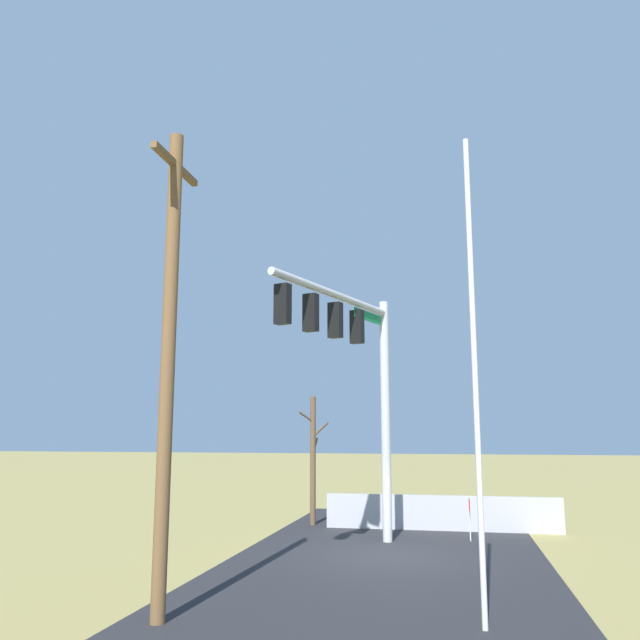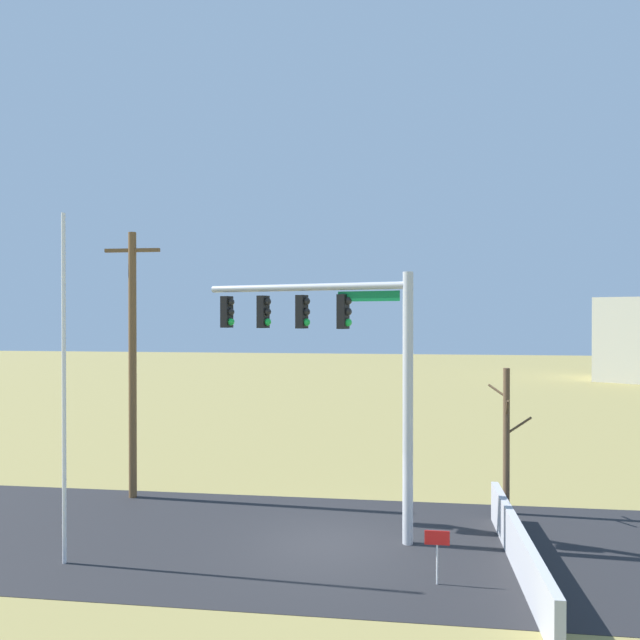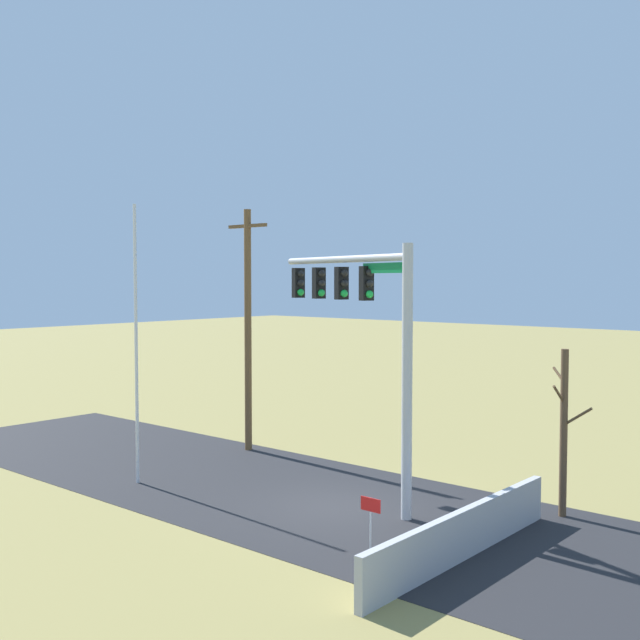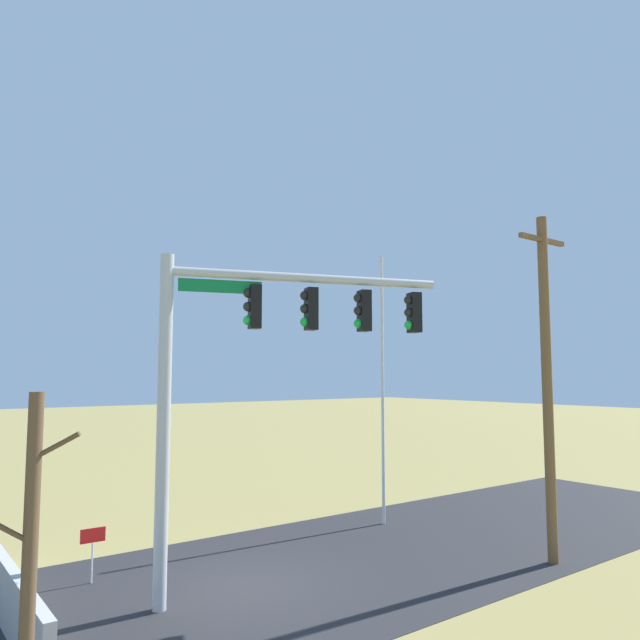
% 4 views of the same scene
% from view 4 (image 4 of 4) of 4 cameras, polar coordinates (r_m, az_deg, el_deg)
% --- Properties ---
extents(ground_plane, '(160.00, 160.00, 0.00)m').
position_cam_4_polar(ground_plane, '(14.69, -7.09, -23.89)').
color(ground_plane, olive).
extents(road_surface, '(28.00, 8.00, 0.01)m').
position_cam_4_polar(road_surface, '(16.95, 5.62, -21.33)').
color(road_surface, '#232326').
rests_on(road_surface, ground_plane).
extents(sidewalk_corner, '(6.00, 6.00, 0.01)m').
position_cam_4_polar(sidewalk_corner, '(13.26, -19.66, -25.71)').
color(sidewalk_corner, '#B7B5AD').
rests_on(sidewalk_corner, ground_plane).
extents(retaining_fence, '(0.20, 7.70, 1.13)m').
position_cam_4_polar(retaining_fence, '(14.14, -28.16, -21.66)').
color(retaining_fence, '#A8A8AD').
rests_on(retaining_fence, ground_plane).
extents(signal_mast, '(6.12, 2.22, 7.23)m').
position_cam_4_polar(signal_mast, '(13.03, -5.95, -3.06)').
color(signal_mast, '#B2B5BA').
rests_on(signal_mast, ground_plane).
extents(flagpole, '(0.10, 0.10, 8.57)m').
position_cam_4_polar(flagpole, '(19.36, 6.03, -6.47)').
color(flagpole, silver).
rests_on(flagpole, ground_plane).
extents(utility_pole, '(1.90, 0.26, 8.83)m').
position_cam_4_polar(utility_pole, '(16.40, 20.95, -5.33)').
color(utility_pole, brown).
rests_on(utility_pole, ground_plane).
extents(bare_tree, '(1.27, 1.02, 4.46)m').
position_cam_4_polar(bare_tree, '(9.39, -26.10, -19.59)').
color(bare_tree, brown).
rests_on(bare_tree, ground_plane).
extents(open_sign, '(0.56, 0.04, 1.22)m').
position_cam_4_polar(open_sign, '(15.29, -20.98, -19.29)').
color(open_sign, silver).
rests_on(open_sign, ground_plane).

